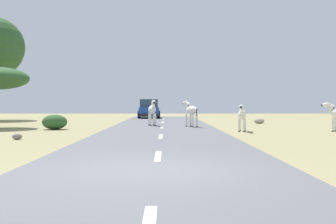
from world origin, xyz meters
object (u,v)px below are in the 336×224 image
(car_0, at_px, (149,109))
(rock_2, at_px, (259,121))
(zebra_3, at_px, (242,115))
(bush_2, at_px, (55,122))
(rock_0, at_px, (17,137))
(zebra_1, at_px, (191,111))
(zebra_0, at_px, (152,110))

(car_0, bearing_deg, rock_2, 129.14)
(zebra_3, xyz_separation_m, bush_2, (-9.91, 1.59, -0.44))
(zebra_3, height_order, rock_2, zebra_3)
(car_0, relative_size, rock_2, 5.81)
(rock_0, bearing_deg, zebra_1, 45.28)
(zebra_1, distance_m, rock_2, 6.89)
(rock_2, bearing_deg, zebra_0, -155.28)
(zebra_0, relative_size, bush_2, 1.27)
(zebra_0, relative_size, rock_2, 2.26)
(zebra_1, bearing_deg, zebra_0, 126.86)
(zebra_1, distance_m, zebra_3, 3.94)
(bush_2, bearing_deg, zebra_1, 11.55)
(bush_2, bearing_deg, zebra_0, 27.16)
(zebra_1, bearing_deg, bush_2, 164.89)
(rock_2, bearing_deg, zebra_1, -138.26)
(zebra_3, bearing_deg, zebra_0, -27.55)
(zebra_1, height_order, bush_2, zebra_1)
(zebra_3, bearing_deg, rock_0, 38.68)
(zebra_0, xyz_separation_m, bush_2, (-5.23, -2.68, -0.61))
(zebra_1, relative_size, rock_2, 2.09)
(bush_2, relative_size, rock_0, 3.42)
(zebra_1, height_order, rock_0, zebra_1)
(zebra_0, height_order, rock_2, zebra_0)
(zebra_1, distance_m, rock_0, 10.48)
(zebra_0, bearing_deg, bush_2, 17.86)
(car_0, height_order, rock_2, car_0)
(zebra_0, xyz_separation_m, rock_0, (-5.05, -8.57, -0.90))
(zebra_1, relative_size, rock_0, 4.02)
(zebra_0, height_order, zebra_1, zebra_0)
(rock_0, bearing_deg, bush_2, 91.75)
(zebra_0, bearing_deg, zebra_1, 144.22)
(zebra_1, distance_m, bush_2, 7.71)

